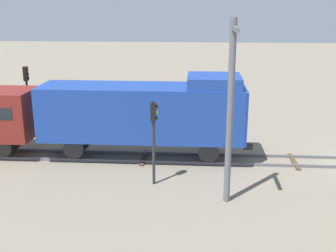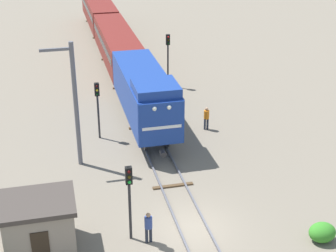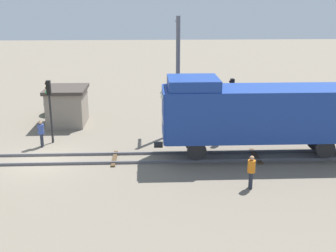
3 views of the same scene
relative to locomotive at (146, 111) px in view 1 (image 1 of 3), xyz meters
name	(u,v)px [view 1 (image 1 of 3)]	position (x,y,z in m)	size (l,w,h in m)	color
locomotive	(146,111)	(0.00, 0.00, 0.00)	(2.90, 11.60, 4.60)	navy
traffic_signal_mid	(154,128)	(-3.40, -0.79, 0.05)	(0.32, 0.34, 4.05)	#262628
traffic_signal_far	(27,89)	(3.60, 8.05, 0.40)	(0.32, 0.34, 4.59)	#262628
worker_by_signal	(172,122)	(4.20, -1.19, -1.78)	(0.38, 0.38, 1.70)	#262B38
catenary_mast	(230,109)	(-5.06, -4.17, 1.42)	(1.94, 0.28, 7.90)	#595960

